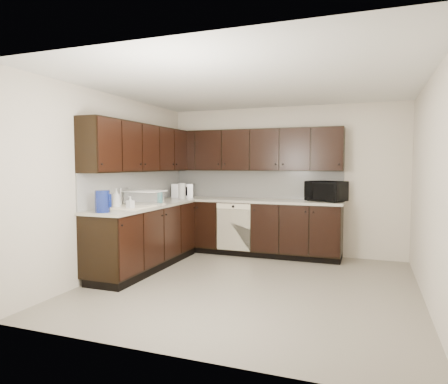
# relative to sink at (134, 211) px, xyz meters

# --- Properties ---
(floor) EXTENTS (4.00, 4.00, 0.00)m
(floor) POSITION_rel_sink_xyz_m (1.68, 0.01, -0.88)
(floor) COLOR gray
(floor) RESTS_ON ground
(ceiling) EXTENTS (4.00, 4.00, 0.00)m
(ceiling) POSITION_rel_sink_xyz_m (1.68, 0.01, 1.62)
(ceiling) COLOR white
(ceiling) RESTS_ON wall_back
(wall_back) EXTENTS (4.00, 0.02, 2.50)m
(wall_back) POSITION_rel_sink_xyz_m (1.68, 2.01, 0.37)
(wall_back) COLOR beige
(wall_back) RESTS_ON floor
(wall_left) EXTENTS (0.02, 4.00, 2.50)m
(wall_left) POSITION_rel_sink_xyz_m (-0.32, 0.01, 0.37)
(wall_left) COLOR beige
(wall_left) RESTS_ON floor
(wall_right) EXTENTS (0.02, 4.00, 2.50)m
(wall_right) POSITION_rel_sink_xyz_m (3.68, 0.01, 0.37)
(wall_right) COLOR beige
(wall_right) RESTS_ON floor
(wall_front) EXTENTS (4.00, 0.02, 2.50)m
(wall_front) POSITION_rel_sink_xyz_m (1.68, -1.99, 0.37)
(wall_front) COLOR beige
(wall_front) RESTS_ON floor
(lower_cabinets) EXTENTS (3.00, 2.80, 0.90)m
(lower_cabinets) POSITION_rel_sink_xyz_m (0.67, 1.12, -0.47)
(lower_cabinets) COLOR black
(lower_cabinets) RESTS_ON floor
(countertop) EXTENTS (3.03, 2.83, 0.04)m
(countertop) POSITION_rel_sink_xyz_m (0.67, 1.12, 0.04)
(countertop) COLOR #B5AF9E
(countertop) RESTS_ON lower_cabinets
(backsplash) EXTENTS (3.00, 2.80, 0.48)m
(backsplash) POSITION_rel_sink_xyz_m (0.46, 1.33, 0.30)
(backsplash) COLOR silver
(backsplash) RESTS_ON countertop
(upper_cabinets) EXTENTS (3.00, 2.80, 0.70)m
(upper_cabinets) POSITION_rel_sink_xyz_m (0.58, 1.22, 0.89)
(upper_cabinets) COLOR black
(upper_cabinets) RESTS_ON wall_back
(dishwasher) EXTENTS (0.58, 0.04, 0.78)m
(dishwasher) POSITION_rel_sink_xyz_m (0.98, 1.42, -0.33)
(dishwasher) COLOR #F7EACA
(dishwasher) RESTS_ON lower_cabinets
(sink) EXTENTS (0.54, 0.82, 0.42)m
(sink) POSITION_rel_sink_xyz_m (0.00, 0.00, 0.00)
(sink) COLOR #F7EACA
(sink) RESTS_ON countertop
(microwave) EXTENTS (0.69, 0.60, 0.32)m
(microwave) POSITION_rel_sink_xyz_m (2.42, 1.77, 0.22)
(microwave) COLOR black
(microwave) RESTS_ON countertop
(soap_bottle_a) EXTENTS (0.09, 0.10, 0.18)m
(soap_bottle_a) POSITION_rel_sink_xyz_m (0.15, -0.31, 0.15)
(soap_bottle_a) COLOR gray
(soap_bottle_a) RESTS_ON countertop
(soap_bottle_b) EXTENTS (0.12, 0.12, 0.27)m
(soap_bottle_b) POSITION_rel_sink_xyz_m (-0.10, -0.26, 0.19)
(soap_bottle_b) COLOR gray
(soap_bottle_b) RESTS_ON countertop
(toaster_oven) EXTENTS (0.46, 0.40, 0.24)m
(toaster_oven) POSITION_rel_sink_xyz_m (-0.07, 1.69, 0.18)
(toaster_oven) COLOR #B0B0B2
(toaster_oven) RESTS_ON countertop
(storage_bin) EXTENTS (0.62, 0.55, 0.20)m
(storage_bin) POSITION_rel_sink_xyz_m (0.02, 0.26, 0.16)
(storage_bin) COLOR silver
(storage_bin) RESTS_ON countertop
(blue_pitcher) EXTENTS (0.22, 0.22, 0.27)m
(blue_pitcher) POSITION_rel_sink_xyz_m (0.00, -0.69, 0.19)
(blue_pitcher) COLOR navy
(blue_pitcher) RESTS_ON countertop
(teal_tumbler) EXTENTS (0.09, 0.09, 0.18)m
(teal_tumbler) POSITION_rel_sink_xyz_m (0.12, 0.52, 0.15)
(teal_tumbler) COLOR #0D8D97
(teal_tumbler) RESTS_ON countertop
(paper_towel_roll) EXTENTS (0.16, 0.16, 0.27)m
(paper_towel_roll) POSITION_rel_sink_xyz_m (0.07, 1.36, 0.19)
(paper_towel_roll) COLOR silver
(paper_towel_roll) RESTS_ON countertop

